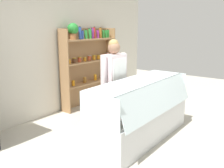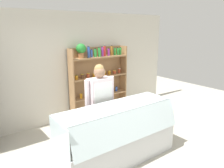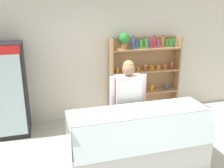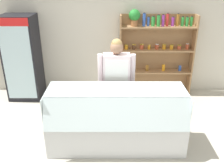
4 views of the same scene
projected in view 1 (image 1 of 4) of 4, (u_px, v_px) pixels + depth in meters
name	position (u px, v px, depth m)	size (l,w,h in m)	color
ground_plane	(143.00, 138.00, 4.27)	(12.00, 12.00, 0.00)	#B7B2A3
back_wall	(52.00, 52.00, 5.31)	(6.80, 0.10, 2.70)	beige
shelving_unit	(87.00, 60.00, 5.94)	(1.65, 0.29, 1.95)	#9E754C
deli_display_case	(140.00, 121.00, 4.23)	(2.16, 0.79, 1.01)	silver
shop_clerk	(114.00, 78.00, 4.42)	(0.64, 0.25, 1.66)	#2D2D38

